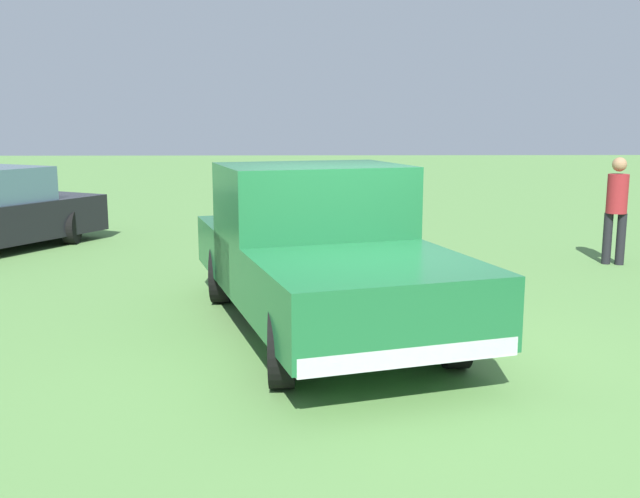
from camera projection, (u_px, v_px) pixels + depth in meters
ground_plane at (370, 351)px, 7.18m from camera, size 80.00×80.00×0.00m
pickup_truck at (317, 245)px, 7.87m from camera, size 5.15×3.22×1.79m
person_bystander at (617, 204)px, 11.31m from camera, size 0.41×0.41×1.70m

